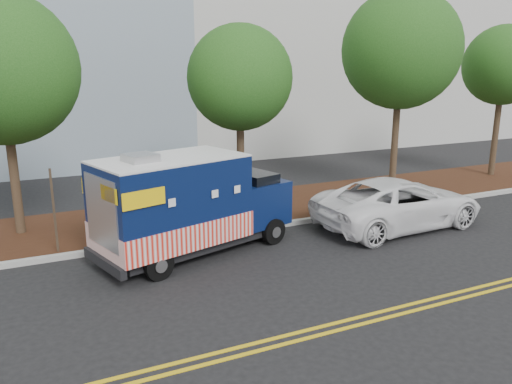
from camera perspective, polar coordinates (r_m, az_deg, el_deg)
name	(u,v)px	position (r m, az deg, el deg)	size (l,w,h in m)	color
ground	(266,247)	(14.12, 1.14, -6.25)	(120.00, 120.00, 0.00)	black
curb	(246,230)	(15.29, -1.16, -4.32)	(120.00, 0.18, 0.15)	#9E9E99
mulch_strip	(221,212)	(17.15, -3.98, -2.27)	(120.00, 4.00, 0.15)	#32190D
centerline_near	(362,317)	(10.65, 11.98, -13.75)	(120.00, 0.10, 0.01)	gold
centerline_far	(369,322)	(10.48, 12.82, -14.30)	(120.00, 0.10, 0.01)	gold
tree_a	(1,69)	(15.66, -27.10, 12.40)	(4.19, 4.19, 6.95)	#38281C
tree_b	(240,78)	(16.68, -1.85, 12.87)	(3.45, 3.45, 6.28)	#38281C
tree_c	(401,50)	(19.83, 16.25, 15.32)	(4.37, 4.37, 7.69)	#38281C
tree_d	(504,66)	(24.48, 26.45, 12.81)	(3.40, 3.40, 6.65)	#38281C
sign_post	(54,214)	(14.03, -22.06, -2.31)	(0.06, 0.06, 2.40)	#473828
food_truck	(187,207)	(13.30, -7.87, -1.76)	(5.81, 3.45, 2.89)	black
white_car	(399,203)	(16.24, 16.00, -1.21)	(2.55, 5.54, 1.54)	white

